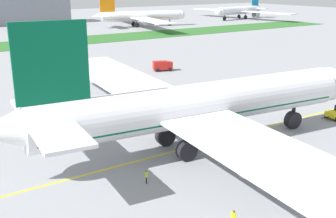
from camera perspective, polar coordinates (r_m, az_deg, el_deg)
name	(u,v)px	position (r m, az deg, el deg)	size (l,w,h in m)	color
ground_plane	(221,136)	(62.53, 7.24, -3.68)	(600.00, 600.00, 0.00)	gray
apron_taxi_line	(225,138)	(61.89, 7.79, -3.92)	(280.00, 0.36, 0.01)	yellow
grass_median_strip	(17,45)	(161.84, -19.93, 8.17)	(320.00, 24.00, 0.10)	#2D6628
airliner_foreground	(194,106)	(55.61, 3.59, 0.43)	(55.11, 87.83, 17.98)	white
ground_crew_wingwalker_port	(233,217)	(40.44, 8.91, -14.29)	(0.35, 0.58, 1.70)	black
ground_crew_marshaller_front	(193,132)	(60.87, 3.40, -3.15)	(0.49, 0.47, 1.65)	black
ground_crew_wingwalker_starboard	(146,175)	(47.72, -2.98, -9.00)	(0.45, 0.50, 1.66)	black
service_truck_baggage_loader	(163,65)	(107.50, -0.74, 5.95)	(5.29, 3.60, 2.55)	#B21E19
parked_airliner_far_left	(140,16)	(217.52, -3.88, 12.50)	(49.59, 80.00, 15.54)	white
parked_airliner_far_centre	(240,10)	(267.39, 9.82, 13.09)	(45.62, 72.83, 15.25)	white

